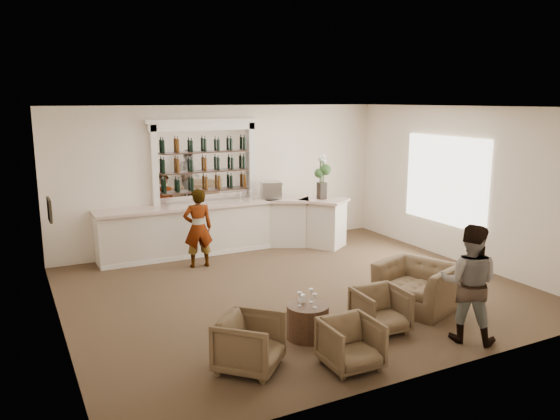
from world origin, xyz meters
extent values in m
plane|color=#4E3727|center=(0.00, 0.00, 0.00)|extent=(8.00, 8.00, 0.00)
cube|color=beige|center=(0.00, 3.50, 1.65)|extent=(8.00, 0.04, 3.30)
cube|color=beige|center=(-4.00, 0.00, 1.65)|extent=(0.04, 7.00, 3.30)
cube|color=beige|center=(4.00, 0.00, 1.65)|extent=(0.04, 7.00, 3.30)
cube|color=white|center=(0.00, 0.00, 3.30)|extent=(8.00, 7.00, 0.04)
cube|color=white|center=(3.97, 0.50, 1.70)|extent=(0.05, 2.40, 1.90)
cube|color=black|center=(-3.97, 1.20, 1.65)|extent=(0.04, 0.46, 0.38)
cube|color=beige|center=(-3.94, 1.20, 1.65)|extent=(0.01, 0.38, 0.30)
cube|color=silver|center=(-1.00, 3.15, 0.54)|extent=(4.00, 0.70, 1.08)
cube|color=beige|center=(-1.00, 3.13, 1.11)|extent=(4.10, 0.82, 0.06)
cube|color=silver|center=(1.35, 2.92, 0.54)|extent=(1.12, 1.04, 1.08)
cube|color=beige|center=(1.35, 2.90, 1.11)|extent=(1.27, 1.19, 0.06)
cube|color=silver|center=(2.05, 2.40, 0.54)|extent=(1.08, 1.14, 1.08)
cube|color=beige|center=(2.05, 2.38, 1.11)|extent=(1.24, 1.29, 0.06)
cube|color=silver|center=(-1.00, 2.82, 0.05)|extent=(4.00, 0.06, 0.10)
cube|color=white|center=(-0.50, 3.48, 1.95)|extent=(2.15, 0.02, 1.65)
cube|color=silver|center=(-1.65, 3.42, 1.45)|extent=(0.14, 0.16, 2.90)
cube|color=silver|center=(0.65, 3.42, 1.45)|extent=(0.14, 0.16, 2.90)
cube|color=silver|center=(-0.50, 3.42, 2.84)|extent=(2.52, 0.16, 0.18)
cube|color=silver|center=(-0.50, 3.42, 2.96)|extent=(2.64, 0.20, 0.08)
cube|color=#35231A|center=(-0.50, 3.37, 1.38)|extent=(2.05, 0.20, 0.03)
cube|color=#35231A|center=(-0.50, 3.37, 1.82)|extent=(2.05, 0.20, 0.03)
cube|color=#35231A|center=(-0.50, 3.37, 2.26)|extent=(2.05, 0.20, 0.03)
cylinder|color=brown|center=(-0.83, -1.86, 0.25)|extent=(0.62, 0.62, 0.50)
imported|color=gray|center=(-1.12, 2.18, 0.83)|extent=(0.65, 0.47, 1.65)
imported|color=gray|center=(1.18, -2.97, 0.86)|extent=(1.04, 1.06, 1.72)
imported|color=brown|center=(-1.97, -2.35, 0.36)|extent=(1.10, 1.10, 0.72)
imported|color=brown|center=(-0.78, -2.90, 0.32)|extent=(0.71, 0.73, 0.65)
imported|color=brown|center=(0.25, -2.17, 0.33)|extent=(0.76, 0.78, 0.67)
imported|color=brown|center=(1.36, -1.69, 0.39)|extent=(1.40, 1.49, 0.77)
cube|color=#B8B9BD|center=(0.97, 3.01, 1.34)|extent=(0.54, 0.49, 0.40)
cube|color=black|center=(1.99, 2.40, 1.34)|extent=(0.18, 0.18, 0.39)
cube|color=white|center=(-0.85, -1.72, 0.56)|extent=(0.08, 0.08, 0.12)
camera|label=1|loc=(-4.59, -8.33, 3.43)|focal=35.00mm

